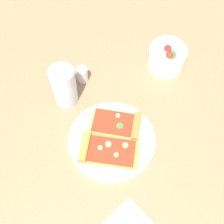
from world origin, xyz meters
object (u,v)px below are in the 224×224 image
plate (112,140)px  pizza_slice_near (105,150)px  pizza_slice_far (119,124)px  soda_glass (64,87)px  salad_bowl (167,57)px  pepper_shaker (82,73)px

plate → pizza_slice_near: size_ratio=1.36×
pizza_slice_far → soda_glass: soda_glass is taller
pizza_slice_near → salad_bowl: 0.35m
plate → soda_glass: soda_glass is taller
pizza_slice_near → pepper_shaker: bearing=151.4°
plate → pepper_shaker: pepper_shaker is taller
pizza_slice_far → pepper_shaker: 0.20m
pizza_slice_near → salad_bowl: salad_bowl is taller
soda_glass → pepper_shaker: soda_glass is taller
plate → pizza_slice_far: 0.05m
pizza_slice_near → pizza_slice_far: bearing=109.4°
pizza_slice_far → soda_glass: bearing=-167.3°
salad_bowl → pepper_shaker: (-0.14, -0.22, -0.01)m
pizza_slice_near → pepper_shaker: pepper_shaker is taller
plate → salad_bowl: (-0.07, 0.31, 0.03)m
pepper_shaker → soda_glass: bearing=-77.6°
plate → pizza_slice_near: pizza_slice_near is taller
pizza_slice_far → salad_bowl: salad_bowl is taller
pizza_slice_far → salad_bowl: bearing=101.1°
salad_bowl → soda_glass: (-0.12, -0.30, 0.02)m
pizza_slice_far → pizza_slice_near: bearing=-70.6°
salad_bowl → soda_glass: size_ratio=0.90×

